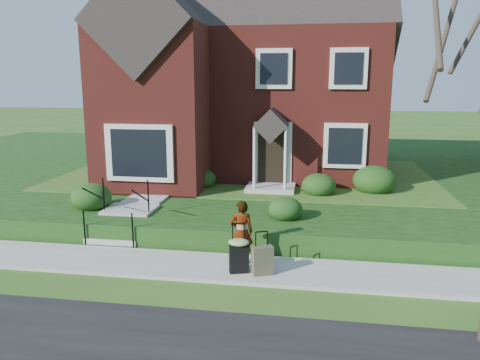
% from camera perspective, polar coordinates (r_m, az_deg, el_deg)
% --- Properties ---
extents(ground, '(120.00, 120.00, 0.00)m').
position_cam_1_polar(ground, '(11.00, -5.40, -10.57)').
color(ground, '#2D5119').
rests_on(ground, ground).
extents(sidewalk, '(60.00, 1.60, 0.08)m').
position_cam_1_polar(sidewalk, '(10.99, -5.40, -10.38)').
color(sidewalk, '#9E9B93').
rests_on(sidewalk, ground).
extents(terrace, '(44.00, 20.00, 0.60)m').
position_cam_1_polar(terrace, '(21.13, 12.76, 1.03)').
color(terrace, '#16340E').
rests_on(terrace, ground).
extents(walkway, '(1.20, 6.00, 0.06)m').
position_cam_1_polar(walkway, '(16.08, -9.62, -1.04)').
color(walkway, '#9E9B93').
rests_on(walkway, terrace).
extents(main_house, '(10.40, 10.20, 9.40)m').
position_cam_1_polar(main_house, '(19.66, 0.93, 15.06)').
color(main_house, maroon).
rests_on(main_house, terrace).
extents(front_steps, '(1.40, 2.02, 1.50)m').
position_cam_1_polar(front_steps, '(13.28, -13.96, -4.72)').
color(front_steps, '#9E9B93').
rests_on(front_steps, ground).
extents(foundation_shrubs, '(10.07, 4.67, 1.00)m').
position_cam_1_polar(foundation_shrubs, '(15.26, -1.16, 0.00)').
color(foundation_shrubs, '#143911').
rests_on(foundation_shrubs, terrace).
extents(woman, '(0.61, 0.48, 1.49)m').
position_cam_1_polar(woman, '(10.76, 0.17, -6.37)').
color(woman, '#999999').
rests_on(woman, sidewalk).
extents(suitcase_black, '(0.55, 0.50, 1.11)m').
position_cam_1_polar(suitcase_black, '(10.36, -0.14, -8.95)').
color(suitcase_black, black).
rests_on(suitcase_black, sidewalk).
extents(suitcase_olive, '(0.50, 0.40, 0.96)m').
position_cam_1_polar(suitcase_olive, '(10.30, 2.74, -9.74)').
color(suitcase_olive, '#4B4932').
rests_on(suitcase_olive, sidewalk).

